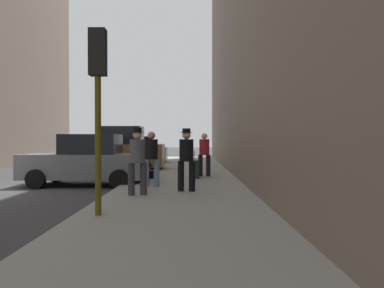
{
  "coord_description": "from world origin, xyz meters",
  "views": [
    {
      "loc": [
        6.32,
        -11.42,
        1.63
      ],
      "look_at": [
        6.24,
        7.12,
        1.38
      ],
      "focal_mm": 35.0,
      "sensor_mm": 36.0,
      "label": 1
    }
  ],
  "objects_px": {
    "pedestrian_in_red_jacket": "(206,152)",
    "rolling_suitcase": "(196,169)",
    "pedestrian_with_beanie": "(139,158)",
    "pedestrian_with_fedora": "(188,156)",
    "traffic_light": "(100,81)",
    "duffel_bag": "(155,174)",
    "parked_gray_coupe": "(89,161)",
    "fire_hydrant": "(147,167)",
    "parked_bronze_suv": "(120,151)",
    "pedestrian_in_jeans": "(153,156)",
    "parked_silver_sedan": "(136,151)"
  },
  "relations": [
    {
      "from": "parked_gray_coupe",
      "to": "parked_bronze_suv",
      "type": "bearing_deg",
      "value": 90.0
    },
    {
      "from": "parked_silver_sedan",
      "to": "pedestrian_in_red_jacket",
      "type": "distance_m",
      "value": 9.96
    },
    {
      "from": "pedestrian_in_red_jacket",
      "to": "rolling_suitcase",
      "type": "relative_size",
      "value": 1.64
    },
    {
      "from": "parked_bronze_suv",
      "to": "pedestrian_with_fedora",
      "type": "bearing_deg",
      "value": -66.4
    },
    {
      "from": "pedestrian_with_beanie",
      "to": "rolling_suitcase",
      "type": "distance_m",
      "value": 4.58
    },
    {
      "from": "parked_silver_sedan",
      "to": "pedestrian_in_jeans",
      "type": "height_order",
      "value": "pedestrian_in_jeans"
    },
    {
      "from": "pedestrian_in_red_jacket",
      "to": "pedestrian_in_jeans",
      "type": "relative_size",
      "value": 1.0
    },
    {
      "from": "fire_hydrant",
      "to": "pedestrian_in_jeans",
      "type": "bearing_deg",
      "value": -79.34
    },
    {
      "from": "traffic_light",
      "to": "pedestrian_with_fedora",
      "type": "relative_size",
      "value": 2.03
    },
    {
      "from": "pedestrian_with_beanie",
      "to": "pedestrian_in_jeans",
      "type": "height_order",
      "value": "pedestrian_with_beanie"
    },
    {
      "from": "parked_silver_sedan",
      "to": "duffel_bag",
      "type": "xyz_separation_m",
      "value": [
        2.22,
        -9.78,
        -0.56
      ]
    },
    {
      "from": "parked_gray_coupe",
      "to": "duffel_bag",
      "type": "distance_m",
      "value": 2.52
    },
    {
      "from": "parked_gray_coupe",
      "to": "pedestrian_in_red_jacket",
      "type": "relative_size",
      "value": 2.47
    },
    {
      "from": "fire_hydrant",
      "to": "duffel_bag",
      "type": "xyz_separation_m",
      "value": [
        0.42,
        -0.72,
        -0.21
      ]
    },
    {
      "from": "pedestrian_with_fedora",
      "to": "pedestrian_in_red_jacket",
      "type": "bearing_deg",
      "value": 81.4
    },
    {
      "from": "parked_gray_coupe",
      "to": "pedestrian_in_jeans",
      "type": "distance_m",
      "value": 2.81
    },
    {
      "from": "parked_bronze_suv",
      "to": "pedestrian_with_beanie",
      "type": "distance_m",
      "value": 9.01
    },
    {
      "from": "pedestrian_with_beanie",
      "to": "pedestrian_in_jeans",
      "type": "relative_size",
      "value": 1.04
    },
    {
      "from": "traffic_light",
      "to": "pedestrian_with_beanie",
      "type": "bearing_deg",
      "value": 81.89
    },
    {
      "from": "rolling_suitcase",
      "to": "duffel_bag",
      "type": "xyz_separation_m",
      "value": [
        -1.54,
        -0.03,
        -0.2
      ]
    },
    {
      "from": "traffic_light",
      "to": "pedestrian_in_red_jacket",
      "type": "bearing_deg",
      "value": 73.12
    },
    {
      "from": "pedestrian_in_red_jacket",
      "to": "duffel_bag",
      "type": "xyz_separation_m",
      "value": [
        -1.94,
        -0.74,
        -0.81
      ]
    },
    {
      "from": "parked_gray_coupe",
      "to": "rolling_suitcase",
      "type": "bearing_deg",
      "value": 16.01
    },
    {
      "from": "pedestrian_with_fedora",
      "to": "duffel_bag",
      "type": "bearing_deg",
      "value": 110.01
    },
    {
      "from": "traffic_light",
      "to": "fire_hydrant",
      "type": "bearing_deg",
      "value": 90.38
    },
    {
      "from": "pedestrian_with_fedora",
      "to": "duffel_bag",
      "type": "xyz_separation_m",
      "value": [
        -1.29,
        3.55,
        -0.85
      ]
    },
    {
      "from": "traffic_light",
      "to": "pedestrian_in_red_jacket",
      "type": "height_order",
      "value": "traffic_light"
    },
    {
      "from": "fire_hydrant",
      "to": "traffic_light",
      "type": "distance_m",
      "value": 7.93
    },
    {
      "from": "parked_gray_coupe",
      "to": "pedestrian_in_red_jacket",
      "type": "bearing_deg",
      "value": 23.27
    },
    {
      "from": "pedestrian_with_beanie",
      "to": "pedestrian_with_fedora",
      "type": "bearing_deg",
      "value": 28.22
    },
    {
      "from": "fire_hydrant",
      "to": "traffic_light",
      "type": "bearing_deg",
      "value": -89.62
    },
    {
      "from": "pedestrian_in_jeans",
      "to": "rolling_suitcase",
      "type": "height_order",
      "value": "pedestrian_in_jeans"
    },
    {
      "from": "parked_bronze_suv",
      "to": "pedestrian_in_red_jacket",
      "type": "xyz_separation_m",
      "value": [
        4.16,
        -3.76,
        0.07
      ]
    },
    {
      "from": "fire_hydrant",
      "to": "pedestrian_with_fedora",
      "type": "bearing_deg",
      "value": -68.19
    },
    {
      "from": "parked_gray_coupe",
      "to": "parked_bronze_suv",
      "type": "distance_m",
      "value": 5.55
    },
    {
      "from": "pedestrian_with_beanie",
      "to": "pedestrian_with_fedora",
      "type": "height_order",
      "value": "same"
    },
    {
      "from": "pedestrian_in_jeans",
      "to": "parked_gray_coupe",
      "type": "bearing_deg",
      "value": 149.41
    },
    {
      "from": "fire_hydrant",
      "to": "pedestrian_with_fedora",
      "type": "relative_size",
      "value": 0.4
    },
    {
      "from": "fire_hydrant",
      "to": "pedestrian_in_red_jacket",
      "type": "relative_size",
      "value": 0.41
    },
    {
      "from": "fire_hydrant",
      "to": "traffic_light",
      "type": "height_order",
      "value": "traffic_light"
    },
    {
      "from": "traffic_light",
      "to": "pedestrian_with_fedora",
      "type": "bearing_deg",
      "value": 63.45
    },
    {
      "from": "parked_gray_coupe",
      "to": "duffel_bag",
      "type": "xyz_separation_m",
      "value": [
        2.22,
        1.05,
        -0.56
      ]
    },
    {
      "from": "parked_bronze_suv",
      "to": "pedestrian_in_red_jacket",
      "type": "relative_size",
      "value": 2.7
    },
    {
      "from": "parked_bronze_suv",
      "to": "pedestrian_with_beanie",
      "type": "relative_size",
      "value": 2.6
    },
    {
      "from": "fire_hydrant",
      "to": "duffel_bag",
      "type": "bearing_deg",
      "value": -60.05
    },
    {
      "from": "pedestrian_in_red_jacket",
      "to": "parked_bronze_suv",
      "type": "bearing_deg",
      "value": 137.93
    },
    {
      "from": "parked_silver_sedan",
      "to": "parked_gray_coupe",
      "type": "bearing_deg",
      "value": -90.0
    },
    {
      "from": "pedestrian_with_fedora",
      "to": "parked_gray_coupe",
      "type": "bearing_deg",
      "value": 144.59
    },
    {
      "from": "parked_bronze_suv",
      "to": "fire_hydrant",
      "type": "height_order",
      "value": "parked_bronze_suv"
    },
    {
      "from": "duffel_bag",
      "to": "pedestrian_with_beanie",
      "type": "bearing_deg",
      "value": -89.9
    }
  ]
}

